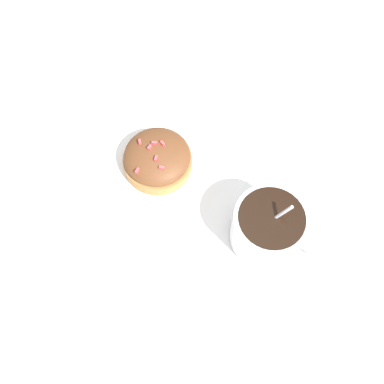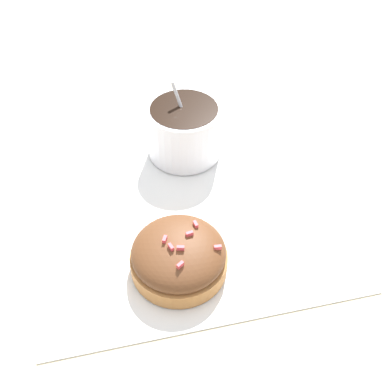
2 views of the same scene
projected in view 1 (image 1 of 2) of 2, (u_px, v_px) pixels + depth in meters
ground_plane at (208, 202)px, 0.61m from camera, size 3.00×3.00×0.00m
paper_napkin at (208, 201)px, 0.61m from camera, size 0.35×0.36×0.00m
coffee_cup at (269, 227)px, 0.56m from camera, size 0.12×0.09×0.09m
frosted_pastry at (157, 159)px, 0.62m from camera, size 0.10×0.10×0.05m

